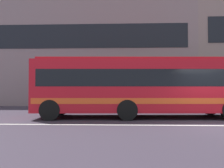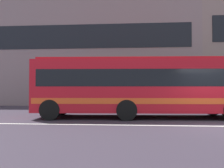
% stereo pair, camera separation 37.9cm
% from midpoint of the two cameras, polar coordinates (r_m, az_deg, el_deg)
% --- Properties ---
extents(ground_plane, '(160.00, 160.00, 0.00)m').
position_cam_midpoint_polar(ground_plane, '(9.96, 28.42, -9.94)').
color(ground_plane, '#3A313E').
extents(lane_centre_line, '(60.00, 0.16, 0.01)m').
position_cam_midpoint_polar(lane_centre_line, '(9.96, 28.42, -9.92)').
color(lane_centre_line, silver).
rests_on(lane_centre_line, ground_plane).
extents(apartment_block_left, '(22.41, 9.17, 10.64)m').
position_cam_midpoint_polar(apartment_block_left, '(23.84, -7.20, 7.85)').
color(apartment_block_left, gray).
rests_on(apartment_block_left, ground_plane).
extents(transit_bus, '(10.87, 2.94, 3.10)m').
position_cam_midpoint_polar(transit_bus, '(11.46, 7.94, -0.36)').
color(transit_bus, red).
rests_on(transit_bus, ground_plane).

